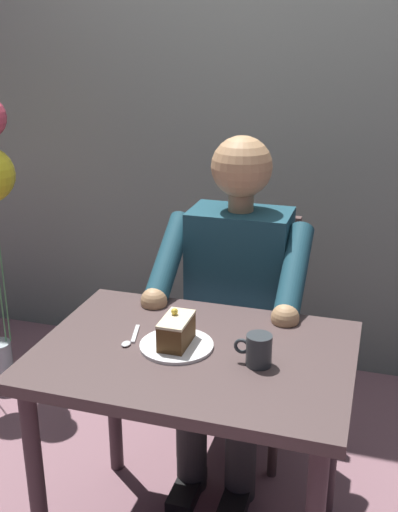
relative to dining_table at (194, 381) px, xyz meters
name	(u,v)px	position (x,y,z in m)	size (l,w,h in m)	color
cafe_rear_panel	(284,48)	(0.00, -1.32, 0.89)	(6.40, 0.12, 3.00)	gray
dining_table	(194,381)	(0.00, 0.00, 0.00)	(0.91, 0.65, 0.71)	#4B3A39
chair	(243,320)	(0.00, -0.65, -0.11)	(0.42, 0.42, 0.90)	#523C39
seated_person	(234,303)	(0.00, -0.48, 0.04)	(0.53, 0.58, 1.24)	#1B4553
dessert_plate	(176,346)	(0.05, 0.00, 0.11)	(0.21, 0.21, 0.01)	white
cake_slice	(176,331)	(0.05, 0.00, 0.16)	(0.08, 0.14, 0.10)	#56361A
coffee_cup	(258,349)	(-0.19, 0.03, 0.15)	(0.11, 0.07, 0.09)	#31373B
dessert_spoon	(130,339)	(0.20, 0.00, 0.11)	(0.04, 0.14, 0.01)	silver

